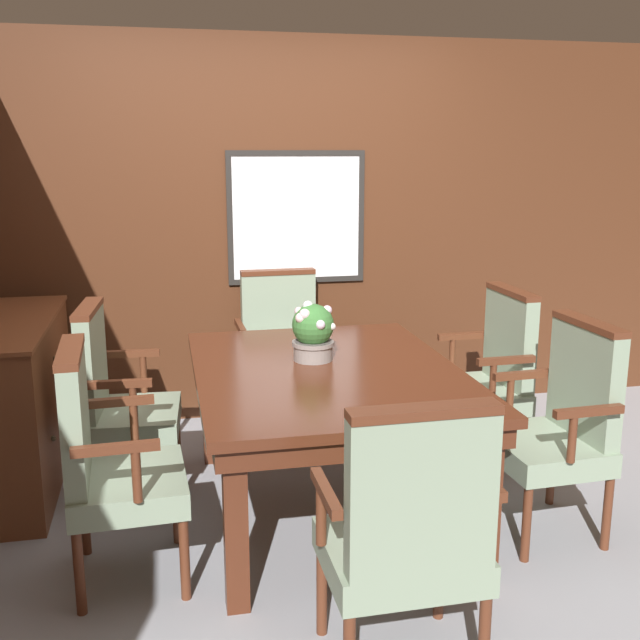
# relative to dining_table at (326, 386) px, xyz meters

# --- Properties ---
(ground_plane) EXTENTS (14.00, 14.00, 0.00)m
(ground_plane) POSITION_rel_dining_table_xyz_m (-0.04, -0.10, -0.64)
(ground_plane) COLOR #93969E
(wall_back) EXTENTS (7.20, 0.08, 2.45)m
(wall_back) POSITION_rel_dining_table_xyz_m (-0.03, 1.49, 0.58)
(wall_back) COLOR #4C2816
(wall_back) RESTS_ON ground_plane
(dining_table) EXTENTS (1.24, 1.65, 0.74)m
(dining_table) POSITION_rel_dining_table_xyz_m (0.00, 0.00, 0.00)
(dining_table) COLOR #4C2314
(dining_table) RESTS_ON ground_plane
(chair_head_near) EXTENTS (0.57, 0.47, 1.00)m
(chair_head_near) POSITION_rel_dining_table_xyz_m (0.01, -1.22, -0.11)
(chair_head_near) COLOR #562B19
(chair_head_near) RESTS_ON ground_plane
(chair_left_near) EXTENTS (0.48, 0.58, 1.00)m
(chair_left_near) POSITION_rel_dining_table_xyz_m (-0.99, -0.40, -0.11)
(chair_left_near) COLOR #562B19
(chair_left_near) RESTS_ON ground_plane
(chair_right_far) EXTENTS (0.47, 0.58, 1.00)m
(chair_right_far) POSITION_rel_dining_table_xyz_m (1.02, 0.39, -0.11)
(chair_right_far) COLOR #562B19
(chair_right_far) RESTS_ON ground_plane
(chair_right_near) EXTENTS (0.48, 0.58, 1.00)m
(chair_right_near) POSITION_rel_dining_table_xyz_m (1.01, -0.40, -0.11)
(chair_right_near) COLOR #562B19
(chair_right_near) RESTS_ON ground_plane
(chair_left_far) EXTENTS (0.49, 0.59, 1.00)m
(chair_left_far) POSITION_rel_dining_table_xyz_m (-1.00, 0.40, -0.11)
(chair_left_far) COLOR #562B19
(chair_left_far) RESTS_ON ground_plane
(chair_head_far) EXTENTS (0.58, 0.47, 1.00)m
(chair_head_far) POSITION_rel_dining_table_xyz_m (-0.02, 1.22, -0.11)
(chair_head_far) COLOR #562B19
(chair_head_far) RESTS_ON ground_plane
(potted_plant) EXTENTS (0.21, 0.22, 0.30)m
(potted_plant) POSITION_rel_dining_table_xyz_m (-0.03, 0.15, 0.24)
(potted_plant) COLOR gray
(potted_plant) RESTS_ON dining_table
(sideboard_cabinet) EXTENTS (0.48, 1.32, 0.89)m
(sideboard_cabinet) POSITION_rel_dining_table_xyz_m (-1.54, 0.64, -0.20)
(sideboard_cabinet) COLOR brown
(sideboard_cabinet) RESTS_ON ground_plane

